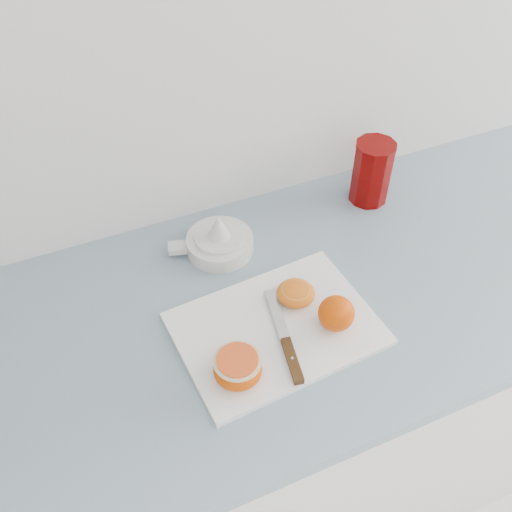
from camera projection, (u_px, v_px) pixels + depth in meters
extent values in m
cube|color=white|center=(314.00, 402.00, 1.45)|extent=(2.35, 0.60, 0.86)
cube|color=#7B919F|center=(330.00, 286.00, 1.13)|extent=(2.41, 0.64, 0.03)
cube|color=white|center=(276.00, 329.00, 1.03)|extent=(0.37, 0.28, 0.01)
sphere|color=#F04006|center=(336.00, 313.00, 1.01)|extent=(0.07, 0.07, 0.07)
ellipsoid|color=#F04006|center=(238.00, 369.00, 0.94)|extent=(0.08, 0.08, 0.04)
cylinder|color=beige|center=(237.00, 361.00, 0.92)|extent=(0.08, 0.08, 0.00)
cylinder|color=orange|center=(237.00, 360.00, 0.92)|extent=(0.07, 0.07, 0.00)
ellipsoid|color=orange|center=(296.00, 293.00, 1.06)|extent=(0.07, 0.07, 0.03)
cylinder|color=#E89444|center=(296.00, 290.00, 1.06)|extent=(0.05, 0.05, 0.00)
cube|color=#462E10|center=(292.00, 360.00, 0.97)|extent=(0.03, 0.09, 0.01)
cube|color=#B7B7BC|center=(277.00, 314.00, 1.04)|extent=(0.04, 0.12, 0.00)
cylinder|color=#B7B7BC|center=(292.00, 360.00, 0.97)|extent=(0.01, 0.01, 0.01)
cylinder|color=white|center=(220.00, 244.00, 1.17)|extent=(0.14, 0.14, 0.03)
cylinder|color=white|center=(219.00, 237.00, 1.15)|extent=(0.10, 0.10, 0.01)
cone|color=white|center=(219.00, 226.00, 1.13)|extent=(0.05, 0.05, 0.05)
cube|color=white|center=(179.00, 248.00, 1.16)|extent=(0.05, 0.04, 0.01)
ellipsoid|color=#C74C18|center=(225.00, 237.00, 1.15)|extent=(0.01, 0.01, 0.00)
ellipsoid|color=#C74C18|center=(213.00, 231.00, 1.16)|extent=(0.01, 0.01, 0.00)
ellipsoid|color=#C74C18|center=(219.00, 240.00, 1.14)|extent=(0.01, 0.01, 0.00)
ellipsoid|color=#C74C18|center=(228.00, 231.00, 1.16)|extent=(0.01, 0.01, 0.00)
cylinder|color=#6C0100|center=(371.00, 173.00, 1.25)|extent=(0.09, 0.09, 0.14)
cylinder|color=orange|center=(368.00, 192.00, 1.29)|extent=(0.07, 0.07, 0.02)
cylinder|color=#6C0100|center=(377.00, 145.00, 1.20)|extent=(0.09, 0.09, 0.00)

